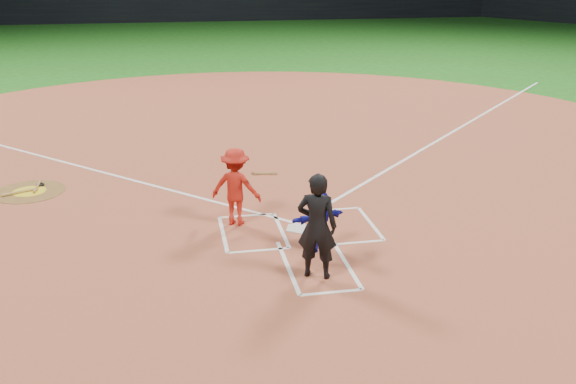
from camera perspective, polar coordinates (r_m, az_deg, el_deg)
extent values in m
plane|color=#175916|center=(13.56, 0.93, -3.32)|extent=(120.00, 120.00, 0.00)
cylinder|color=brown|center=(19.13, -2.69, 3.74)|extent=(28.00, 28.00, 0.01)
cube|color=black|center=(60.35, -8.65, 16.29)|extent=(80.00, 1.20, 3.20)
cylinder|color=silver|center=(13.55, 0.93, -3.24)|extent=(0.60, 0.60, 0.02)
cylinder|color=brown|center=(16.89, -22.01, 0.04)|extent=(1.70, 1.70, 0.01)
cylinder|color=gold|center=(16.88, -22.02, 0.06)|extent=(0.80, 0.80, 0.00)
cylinder|color=#A06E3A|center=(17.08, -21.39, 0.47)|extent=(0.07, 0.84, 0.06)
cylinder|color=#A47E3C|center=(16.83, -22.75, 0.00)|extent=(0.79, 0.42, 0.06)
torus|color=black|center=(17.21, -21.14, 0.62)|extent=(0.19, 0.19, 0.05)
imported|color=#111292|center=(12.40, 2.89, -2.57)|extent=(1.17, 0.66, 1.21)
imported|color=black|center=(11.21, 2.59, -3.05)|extent=(0.83, 0.71, 1.94)
cube|color=white|center=(14.24, -3.68, -2.11)|extent=(1.22, 0.08, 0.01)
cube|color=white|center=(12.58, -2.62, -5.21)|extent=(1.22, 0.08, 0.01)
cube|color=white|center=(13.49, -0.61, -3.38)|extent=(0.08, 1.83, 0.01)
cube|color=white|center=(13.34, -5.78, -3.75)|extent=(0.08, 1.83, 0.01)
cube|color=white|center=(14.58, 3.98, -1.57)|extent=(1.22, 0.08, 0.01)
cube|color=white|center=(12.96, 6.01, -4.50)|extent=(1.22, 0.08, 0.01)
cube|color=white|center=(13.62, 2.46, -3.14)|extent=(0.08, 1.83, 0.01)
cube|color=white|center=(13.93, 7.36, -2.75)|extent=(0.08, 1.83, 0.01)
cube|color=white|center=(11.94, -0.02, -6.64)|extent=(0.08, 2.20, 0.01)
cube|color=white|center=(12.17, 5.11, -6.18)|extent=(0.08, 2.20, 0.01)
cube|color=white|center=(11.10, 3.88, -8.89)|extent=(1.10, 0.08, 0.01)
cube|color=white|center=(22.43, 15.04, 5.55)|extent=(14.21, 14.21, 0.01)
cube|color=white|center=(20.78, -22.99, 3.49)|extent=(14.21, 14.21, 0.01)
imported|color=red|center=(13.56, -4.67, 0.47)|extent=(1.24, 1.00, 1.67)
cylinder|color=olive|center=(13.39, -2.08, 1.64)|extent=(0.65, 0.63, 0.28)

